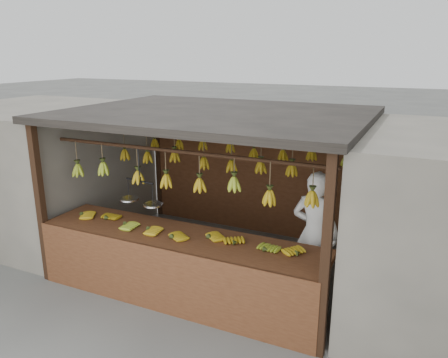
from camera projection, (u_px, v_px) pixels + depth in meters
The scene contains 8 objects.
ground at pixel (216, 262), 6.92m from camera, with size 80.00×80.00×0.00m, color #5B5B57.
stall at pixel (225, 136), 6.66m from camera, with size 4.30×3.30×2.40m.
neighbor_left at pixel (41, 168), 8.07m from camera, with size 3.00×3.00×2.30m, color slate.
counter at pixel (174, 252), 5.65m from camera, with size 3.94×0.90×0.96m.
hanging_bananas at pixel (216, 164), 6.47m from camera, with size 3.65×2.23×0.39m.
balance_scale at pixel (141, 199), 5.96m from camera, with size 0.70×0.32×0.78m.
vendor at pixel (315, 234), 5.81m from camera, with size 0.64×0.42×1.75m, color white.
bag_bundles at pixel (361, 193), 7.02m from camera, with size 0.08×0.26×1.25m.
Camera 1 is at (2.78, -5.64, 3.20)m, focal length 35.00 mm.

